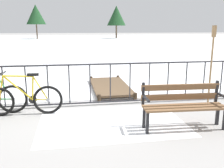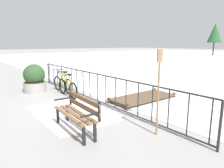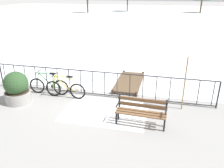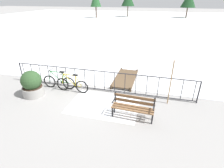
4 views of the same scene
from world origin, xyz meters
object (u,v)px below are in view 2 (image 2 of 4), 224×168
at_px(bicycle_near_railing, 68,87).
at_px(bicycle_second, 63,84).
at_px(oar_upright, 158,87).
at_px(park_bench, 78,110).
at_px(planter_with_shrub, 34,79).

xyz_separation_m(bicycle_near_railing, bicycle_second, (-0.80, 0.16, 0.00)).
bearing_deg(oar_upright, bicycle_near_railing, -178.93).
bearing_deg(bicycle_near_railing, park_bench, -21.35).
xyz_separation_m(park_bench, oar_upright, (1.34, 1.33, 0.63)).
distance_m(bicycle_near_railing, bicycle_second, 0.82).
bearing_deg(planter_with_shrub, oar_upright, 8.11).
height_order(bicycle_near_railing, bicycle_second, same).
height_order(bicycle_near_railing, planter_with_shrub, planter_with_shrub).
bearing_deg(bicycle_second, bicycle_near_railing, -11.47).
xyz_separation_m(bicycle_second, planter_with_shrub, (-0.82, -0.95, 0.21)).
relative_size(park_bench, oar_upright, 0.82).
bearing_deg(bicycle_second, park_bench, -19.45).
relative_size(bicycle_second, park_bench, 1.06).
bearing_deg(park_bench, bicycle_second, 160.55).
xyz_separation_m(bicycle_near_railing, oar_upright, (4.52, 0.08, 0.77)).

